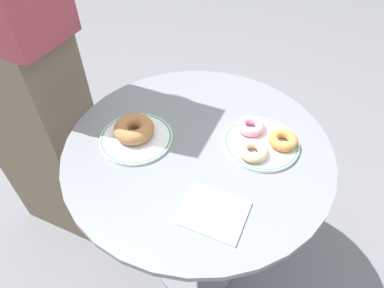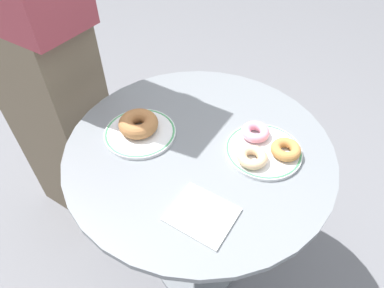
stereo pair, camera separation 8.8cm
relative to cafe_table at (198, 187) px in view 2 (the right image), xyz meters
name	(u,v)px [view 2 (the right image)]	position (x,y,z in m)	size (l,w,h in m)	color
ground_plane	(197,262)	(0.00, 0.00, -0.54)	(7.00, 7.00, 0.02)	slate
cafe_table	(198,187)	(0.00, 0.00, 0.00)	(0.75, 0.75, 0.72)	slate
plate_left	(140,133)	(-0.17, 0.01, 0.20)	(0.20, 0.20, 0.01)	white
plate_right	(263,150)	(0.17, 0.01, 0.20)	(0.21, 0.21, 0.01)	white
donut_cinnamon	(138,124)	(-0.18, 0.02, 0.22)	(0.11, 0.11, 0.04)	#A36B3D
donut_old_fashioned	(286,149)	(0.23, 0.01, 0.22)	(0.08, 0.08, 0.03)	#BC7F42
donut_pink_frosted	(255,132)	(0.15, 0.06, 0.22)	(0.08, 0.08, 0.03)	pink
donut_glazed	(252,157)	(0.15, -0.04, 0.22)	(0.08, 0.08, 0.03)	#E0B789
paper_napkin	(202,214)	(0.05, -0.22, 0.19)	(0.14, 0.12, 0.01)	white
person_figure	(32,47)	(-0.60, 0.22, 0.30)	(0.49, 0.36, 1.69)	brown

